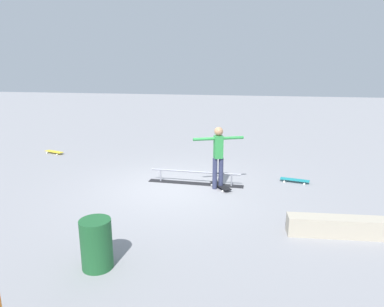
{
  "coord_description": "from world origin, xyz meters",
  "views": [
    {
      "loc": [
        -2.09,
        8.63,
        3.23
      ],
      "look_at": [
        -0.47,
        0.05,
        1.0
      ],
      "focal_mm": 32.49,
      "sensor_mm": 36.0,
      "label": 1
    }
  ],
  "objects": [
    {
      "name": "trash_bin",
      "position": [
        0.37,
        3.93,
        0.42
      ],
      "size": [
        0.51,
        0.51,
        0.84
      ],
      "primitive_type": "cylinder",
      "color": "#1E592D",
      "rests_on": "ground_plane"
    },
    {
      "name": "skateboard_main",
      "position": [
        -1.21,
        -0.2,
        0.07
      ],
      "size": [
        0.65,
        0.75,
        0.09
      ],
      "rotation": [
        0.0,
        0.0,
        2.24
      ],
      "color": "black",
      "rests_on": "ground_plane"
    },
    {
      "name": "ground_plane",
      "position": [
        0.0,
        0.0,
        0.0
      ],
      "size": [
        60.0,
        60.0,
        0.0
      ],
      "primitive_type": "plane",
      "color": "gray"
    },
    {
      "name": "loose_skateboard_teal",
      "position": [
        -3.23,
        -1.08,
        0.07
      ],
      "size": [
        0.82,
        0.38,
        0.09
      ],
      "rotation": [
        0.0,
        0.0,
        2.94
      ],
      "color": "teal",
      "rests_on": "ground_plane"
    },
    {
      "name": "loose_skateboard_yellow",
      "position": [
        5.33,
        -2.82,
        0.07
      ],
      "size": [
        0.82,
        0.43,
        0.09
      ],
      "rotation": [
        0.0,
        0.0,
        5.98
      ],
      "color": "yellow",
      "rests_on": "ground_plane"
    },
    {
      "name": "skater_main",
      "position": [
        -1.13,
        -0.18,
        0.98
      ],
      "size": [
        1.28,
        0.58,
        1.68
      ],
      "rotation": [
        0.0,
        0.0,
        0.39
      ],
      "color": "#2D3351",
      "rests_on": "ground_plane"
    },
    {
      "name": "skate_ledge",
      "position": [
        -3.72,
        2.05,
        0.19
      ],
      "size": [
        1.91,
        0.49,
        0.38
      ],
      "primitive_type": "cube",
      "rotation": [
        0.0,
        0.0,
        0.08
      ],
      "color": "#B2A893",
      "rests_on": "ground_plane"
    },
    {
      "name": "grind_rail",
      "position": [
        -0.47,
        -0.45,
        0.16
      ],
      "size": [
        2.7,
        0.31,
        0.37
      ],
      "rotation": [
        0.0,
        0.0,
        -0.03
      ],
      "color": "black",
      "rests_on": "ground_plane"
    }
  ]
}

